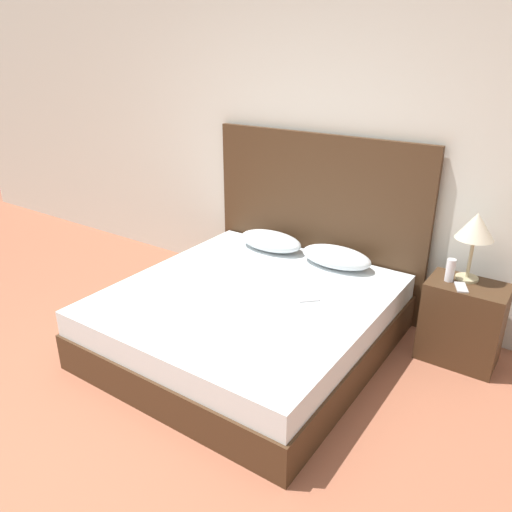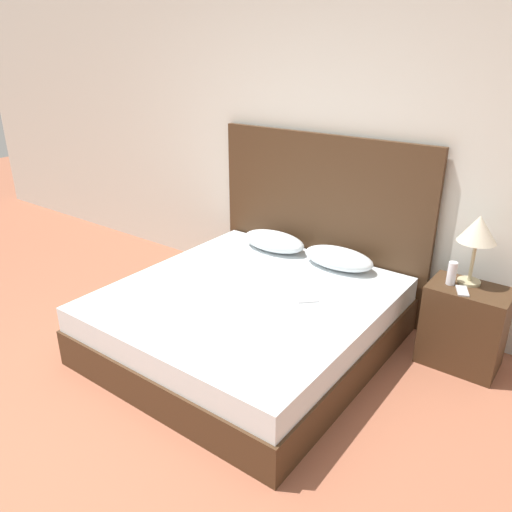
{
  "view_description": "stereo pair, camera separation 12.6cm",
  "coord_description": "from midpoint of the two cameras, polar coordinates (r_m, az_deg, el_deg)",
  "views": [
    {
      "loc": [
        1.93,
        -1.08,
        2.09
      ],
      "look_at": [
        0.08,
        1.62,
        0.7
      ],
      "focal_mm": 35.0,
      "sensor_mm": 36.0,
      "label": 1
    },
    {
      "loc": [
        2.04,
        -1.01,
        2.09
      ],
      "look_at": [
        0.08,
        1.62,
        0.7
      ],
      "focal_mm": 35.0,
      "sensor_mm": 36.0,
      "label": 2
    }
  ],
  "objects": [
    {
      "name": "ground_plane",
      "position": [
        3.07,
        -21.65,
        -22.02
      ],
      "size": [
        16.0,
        16.0,
        0.0
      ],
      "primitive_type": "plane",
      "color": "#9E5B42"
    },
    {
      "name": "wall_back",
      "position": [
        4.22,
        5.88,
        12.79
      ],
      "size": [
        10.0,
        0.06,
        2.7
      ],
      "color": "silver",
      "rests_on": "ground_plane"
    },
    {
      "name": "bed",
      "position": [
        3.7,
        -1.84,
        -7.31
      ],
      "size": [
        1.84,
        1.96,
        0.45
      ],
      "color": "#422B19",
      "rests_on": "ground_plane"
    },
    {
      "name": "headboard",
      "position": [
        4.27,
        6.04,
        4.18
      ],
      "size": [
        1.93,
        0.05,
        1.44
      ],
      "color": "#422B19",
      "rests_on": "ground_plane"
    },
    {
      "name": "pillow_left",
      "position": [
        4.3,
        0.83,
        1.72
      ],
      "size": [
        0.58,
        0.3,
        0.16
      ],
      "color": "silver",
      "rests_on": "bed"
    },
    {
      "name": "pillow_right",
      "position": [
        4.02,
        8.26,
        -0.12
      ],
      "size": [
        0.58,
        0.3,
        0.16
      ],
      "color": "silver",
      "rests_on": "bed"
    },
    {
      "name": "phone_on_bed",
      "position": [
        3.5,
        5.0,
        -4.95
      ],
      "size": [
        0.16,
        0.15,
        0.01
      ],
      "color": "#B7B7BC",
      "rests_on": "bed"
    },
    {
      "name": "nightstand",
      "position": [
        3.78,
        21.61,
        -7.08
      ],
      "size": [
        0.52,
        0.35,
        0.59
      ],
      "color": "#422B19",
      "rests_on": "ground_plane"
    },
    {
      "name": "table_lamp",
      "position": [
        3.58,
        22.91,
        2.91
      ],
      "size": [
        0.25,
        0.25,
        0.48
      ],
      "color": "tan",
      "rests_on": "nightstand"
    },
    {
      "name": "phone_on_nightstand",
      "position": [
        3.57,
        21.47,
        -3.36
      ],
      "size": [
        0.12,
        0.17,
        0.01
      ],
      "color": "#B7B7BC",
      "rests_on": "nightstand"
    },
    {
      "name": "toiletry_bottle",
      "position": [
        3.62,
        20.41,
        -1.53
      ],
      "size": [
        0.06,
        0.06,
        0.16
      ],
      "color": "silver",
      "rests_on": "nightstand"
    }
  ]
}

